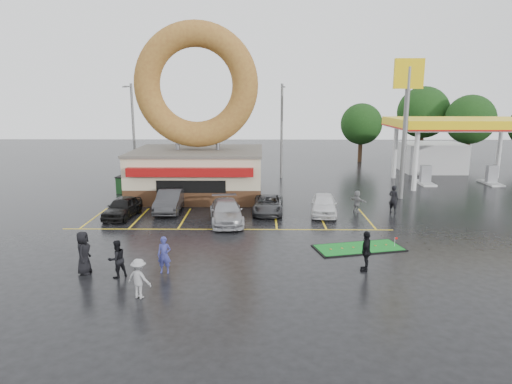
{
  "coord_description": "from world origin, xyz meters",
  "views": [
    {
      "loc": [
        2.03,
        -23.03,
        7.97
      ],
      "look_at": [
        1.73,
        3.95,
        2.2
      ],
      "focal_mm": 32.0,
      "sensor_mm": 36.0,
      "label": 1
    }
  ],
  "objects_px": {
    "person_blue": "(164,255)",
    "putting_green": "(359,248)",
    "streetlight_left": "(133,129)",
    "streetlight_right": "(404,128)",
    "car_black": "(122,207)",
    "gas_station": "(448,140)",
    "person_cameraman": "(366,251)",
    "shell_sign": "(407,103)",
    "car_silver": "(226,212)",
    "car_white": "(324,204)",
    "donut_shop": "(197,140)",
    "streetlight_mid": "(282,129)",
    "dumpster": "(129,185)",
    "car_grey": "(268,204)",
    "car_dgrey": "(170,201)"
  },
  "relations": [
    {
      "from": "streetlight_left",
      "to": "person_cameraman",
      "type": "distance_m",
      "value": 28.79
    },
    {
      "from": "car_white",
      "to": "car_dgrey",
      "type": "bearing_deg",
      "value": -177.64
    },
    {
      "from": "putting_green",
      "to": "streetlight_right",
      "type": "bearing_deg",
      "value": 68.18
    },
    {
      "from": "gas_station",
      "to": "car_white",
      "type": "bearing_deg",
      "value": -134.48
    },
    {
      "from": "person_blue",
      "to": "putting_green",
      "type": "bearing_deg",
      "value": 21.52
    },
    {
      "from": "streetlight_right",
      "to": "streetlight_left",
      "type": "bearing_deg",
      "value": -175.6
    },
    {
      "from": "car_white",
      "to": "person_blue",
      "type": "relative_size",
      "value": 2.45
    },
    {
      "from": "person_cameraman",
      "to": "gas_station",
      "type": "bearing_deg",
      "value": 166.86
    },
    {
      "from": "donut_shop",
      "to": "person_blue",
      "type": "bearing_deg",
      "value": -87.74
    },
    {
      "from": "car_white",
      "to": "dumpster",
      "type": "height_order",
      "value": "car_white"
    },
    {
      "from": "streetlight_left",
      "to": "streetlight_right",
      "type": "bearing_deg",
      "value": 4.4
    },
    {
      "from": "shell_sign",
      "to": "streetlight_left",
      "type": "bearing_deg",
      "value": 161.01
    },
    {
      "from": "streetlight_left",
      "to": "car_silver",
      "type": "xyz_separation_m",
      "value": [
        9.83,
        -14.96,
        -4.08
      ]
    },
    {
      "from": "streetlight_mid",
      "to": "person_blue",
      "type": "xyz_separation_m",
      "value": [
        -6.35,
        -24.38,
        -3.93
      ]
    },
    {
      "from": "car_white",
      "to": "streetlight_mid",
      "type": "bearing_deg",
      "value": 105.99
    },
    {
      "from": "car_white",
      "to": "streetlight_right",
      "type": "bearing_deg",
      "value": 63.66
    },
    {
      "from": "person_blue",
      "to": "putting_green",
      "type": "relative_size",
      "value": 0.34
    },
    {
      "from": "gas_station",
      "to": "car_grey",
      "type": "bearing_deg",
      "value": -142.2
    },
    {
      "from": "car_black",
      "to": "car_dgrey",
      "type": "bearing_deg",
      "value": 36.54
    },
    {
      "from": "streetlight_left",
      "to": "streetlight_mid",
      "type": "distance_m",
      "value": 14.04
    },
    {
      "from": "person_cameraman",
      "to": "shell_sign",
      "type": "bearing_deg",
      "value": 173.41
    },
    {
      "from": "donut_shop",
      "to": "person_blue",
      "type": "xyz_separation_m",
      "value": [
        0.65,
        -16.43,
        -3.61
      ]
    },
    {
      "from": "car_black",
      "to": "gas_station",
      "type": "bearing_deg",
      "value": 34.56
    },
    {
      "from": "donut_shop",
      "to": "car_white",
      "type": "relative_size",
      "value": 3.24
    },
    {
      "from": "car_dgrey",
      "to": "car_black",
      "type": "bearing_deg",
      "value": -150.05
    },
    {
      "from": "shell_sign",
      "to": "person_cameraman",
      "type": "bearing_deg",
      "value": -112.1
    },
    {
      "from": "person_blue",
      "to": "streetlight_right",
      "type": "bearing_deg",
      "value": 55.84
    },
    {
      "from": "car_black",
      "to": "car_silver",
      "type": "distance_m",
      "value": 7.06
    },
    {
      "from": "donut_shop",
      "to": "car_white",
      "type": "height_order",
      "value": "donut_shop"
    },
    {
      "from": "donut_shop",
      "to": "car_dgrey",
      "type": "xyz_separation_m",
      "value": [
        -1.31,
        -5.2,
        -3.71
      ]
    },
    {
      "from": "car_dgrey",
      "to": "person_cameraman",
      "type": "distance_m",
      "value": 15.59
    },
    {
      "from": "shell_sign",
      "to": "donut_shop",
      "type": "bearing_deg",
      "value": 176.53
    },
    {
      "from": "streetlight_mid",
      "to": "putting_green",
      "type": "distance_m",
      "value": 21.7
    },
    {
      "from": "streetlight_left",
      "to": "putting_green",
      "type": "xyz_separation_m",
      "value": [
        17.22,
        -19.93,
        -4.74
      ]
    },
    {
      "from": "car_black",
      "to": "car_white",
      "type": "bearing_deg",
      "value": 9.61
    },
    {
      "from": "streetlight_mid",
      "to": "streetlight_right",
      "type": "bearing_deg",
      "value": 4.76
    },
    {
      "from": "streetlight_mid",
      "to": "car_silver",
      "type": "bearing_deg",
      "value": -104.64
    },
    {
      "from": "streetlight_left",
      "to": "car_silver",
      "type": "bearing_deg",
      "value": -56.69
    },
    {
      "from": "streetlight_left",
      "to": "car_black",
      "type": "distance_m",
      "value": 14.7
    },
    {
      "from": "gas_station",
      "to": "streetlight_right",
      "type": "distance_m",
      "value": 4.26
    },
    {
      "from": "car_grey",
      "to": "putting_green",
      "type": "distance_m",
      "value": 8.78
    },
    {
      "from": "streetlight_left",
      "to": "dumpster",
      "type": "xyz_separation_m",
      "value": [
        1.07,
        -5.99,
        -4.13
      ]
    },
    {
      "from": "person_cameraman",
      "to": "donut_shop",
      "type": "bearing_deg",
      "value": -132.91
    },
    {
      "from": "streetlight_mid",
      "to": "dumpster",
      "type": "relative_size",
      "value": 5.0
    },
    {
      "from": "shell_sign",
      "to": "car_black",
      "type": "distance_m",
      "value": 22.02
    },
    {
      "from": "donut_shop",
      "to": "car_silver",
      "type": "height_order",
      "value": "donut_shop"
    },
    {
      "from": "donut_shop",
      "to": "car_black",
      "type": "bearing_deg",
      "value": -121.02
    },
    {
      "from": "car_silver",
      "to": "car_white",
      "type": "distance_m",
      "value": 6.76
    },
    {
      "from": "streetlight_right",
      "to": "dumpster",
      "type": "height_order",
      "value": "streetlight_right"
    },
    {
      "from": "gas_station",
      "to": "streetlight_left",
      "type": "bearing_deg",
      "value": -178.05
    }
  ]
}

